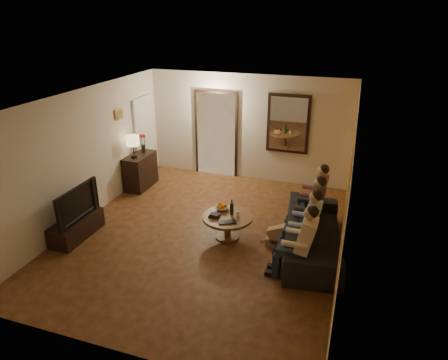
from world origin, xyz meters
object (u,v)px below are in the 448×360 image
(coffee_table, at_px, (227,227))
(tv_stand, at_px, (77,227))
(table_lamp, at_px, (133,147))
(sofa, at_px, (313,232))
(wine_bottle, at_px, (232,207))
(dresser, at_px, (140,171))
(person_c, at_px, (311,211))
(person_a, at_px, (301,246))
(laptop, at_px, (228,223))
(dog, at_px, (280,233))
(person_d, at_px, (315,198))
(bowl, at_px, (222,208))
(person_b, at_px, (307,227))
(tv, at_px, (73,203))

(coffee_table, bearing_deg, tv_stand, -162.28)
(table_lamp, xyz_separation_m, sofa, (4.27, -1.27, -0.73))
(wine_bottle, bearing_deg, dresser, 151.85)
(person_c, xyz_separation_m, wine_bottle, (-1.42, -0.28, 0.01))
(wine_bottle, bearing_deg, person_a, -32.93)
(laptop, bearing_deg, person_c, 0.81)
(person_c, distance_m, laptop, 1.52)
(dresser, distance_m, dog, 4.02)
(person_d, bearing_deg, person_a, -90.00)
(person_c, distance_m, dog, 0.68)
(bowl, xyz_separation_m, wine_bottle, (0.23, -0.12, 0.12))
(tv_stand, distance_m, dog, 3.80)
(person_c, xyz_separation_m, laptop, (-1.37, -0.66, -0.14))
(sofa, height_order, person_d, person_d)
(person_d, xyz_separation_m, bowl, (-1.65, -0.76, -0.12))
(tv_stand, relative_size, person_a, 0.94)
(sofa, relative_size, dog, 4.28)
(person_a, relative_size, person_c, 1.00)
(dresser, height_order, person_a, person_a)
(table_lamp, distance_m, person_c, 4.31)
(person_c, xyz_separation_m, bowl, (-1.65, -0.16, -0.12))
(sofa, xyz_separation_m, person_d, (-0.10, 0.90, 0.25))
(bowl, height_order, laptop, bowl)
(dog, bearing_deg, sofa, 11.34)
(person_c, height_order, bowl, person_c)
(dresser, xyz_separation_m, person_b, (4.17, -1.79, 0.19))
(person_b, xyz_separation_m, person_c, (0.00, 0.60, 0.00))
(sofa, relative_size, laptop, 7.29)
(wine_bottle, distance_m, laptop, 0.41)
(table_lamp, relative_size, bowl, 2.08)
(tv, distance_m, bowl, 2.76)
(bowl, distance_m, laptop, 0.57)
(person_b, relative_size, person_c, 1.00)
(tv_stand, height_order, person_c, person_c)
(dresser, height_order, person_b, person_b)
(wine_bottle, height_order, laptop, wine_bottle)
(coffee_table, relative_size, wine_bottle, 3.01)
(tv, height_order, person_c, person_c)
(dog, height_order, laptop, dog)
(dresser, distance_m, tv, 2.46)
(person_c, bearing_deg, table_lamp, 166.89)
(table_lamp, xyz_separation_m, person_d, (4.17, -0.37, -0.48))
(person_a, bearing_deg, sofa, 83.66)
(sofa, distance_m, wine_bottle, 1.54)
(person_d, xyz_separation_m, dog, (-0.47, -0.98, -0.32))
(wine_bottle, bearing_deg, tv, -160.71)
(sofa, height_order, laptop, sofa)
(person_a, bearing_deg, dresser, 150.17)
(coffee_table, bearing_deg, dog, 0.44)
(table_lamp, distance_m, person_d, 4.21)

